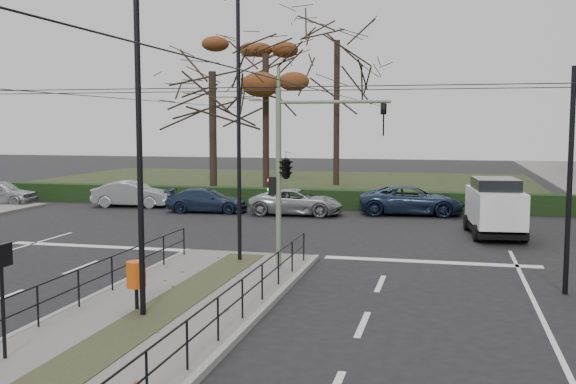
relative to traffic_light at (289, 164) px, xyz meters
name	(u,v)px	position (x,y,z in m)	size (l,w,h in m)	color
ground	(199,291)	(-1.82, -2.90, -3.30)	(140.00, 140.00, 0.00)	black
median_island	(160,314)	(-1.82, -5.40, -3.23)	(4.40, 15.00, 0.14)	#615E5C
park	(277,183)	(-7.82, 29.10, -3.25)	(38.00, 26.00, 0.10)	black
hedge	(218,196)	(-7.82, 15.70, -2.80)	(38.00, 1.00, 1.00)	black
median_railing	(158,277)	(-1.82, -5.50, -2.32)	(4.14, 13.24, 0.92)	black
catenary	(217,162)	(-1.82, -1.28, 0.12)	(20.00, 34.00, 6.00)	black
traffic_light	(289,164)	(0.00, 0.00, 0.00)	(3.72, 2.08, 5.43)	slate
litter_bin	(136,275)	(-2.41, -5.40, -2.34)	(0.45, 0.45, 1.15)	black
info_panel	(1,269)	(-3.32, -9.03, -1.46)	(0.12, 0.56, 2.16)	black
streetlamp_median_near	(139,114)	(-2.03, -5.81, 1.43)	(0.75, 0.15, 9.04)	black
streetlamp_median_far	(239,124)	(-1.77, 0.70, 1.19)	(0.72, 0.15, 8.56)	black
parked_car_first	(0,192)	(-19.65, 12.86, -2.59)	(1.67, 4.15, 1.42)	#95989C
parked_car_second	(132,194)	(-12.07, 13.80, -2.60)	(1.47, 4.22, 1.39)	#95989C
parked_car_third	(207,200)	(-7.31, 12.65, -2.70)	(1.68, 4.14, 1.20)	#1C2942
parked_car_fourth	(297,202)	(-2.63, 12.72, -2.66)	(2.13, 4.63, 1.29)	#95989C
white_van	(495,206)	(6.53, 8.34, -2.08)	(2.36, 4.51, 2.34)	white
rust_tree	(266,54)	(-7.26, 23.91, 5.81)	(7.38, 7.38, 11.87)	black
bare_tree_center	(337,51)	(-3.26, 28.60, 6.40)	(7.57, 7.57, 13.76)	black
bare_tree_near	(212,81)	(-8.87, 17.97, 3.71)	(6.87, 6.87, 9.91)	black
parked_car_fifth	(412,200)	(2.94, 14.11, -2.58)	(2.38, 5.16, 1.43)	#1C2942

